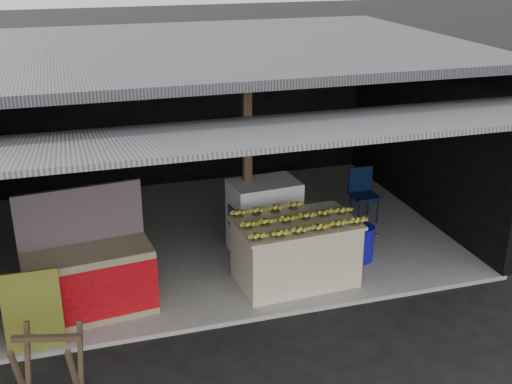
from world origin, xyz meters
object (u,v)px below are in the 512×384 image
object	(u,v)px
white_crate	(264,216)
neighbor_stall	(90,279)
water_barrel	(361,244)
sawhorse	(49,356)
banana_table	(295,251)
plastic_chair	(362,189)

from	to	relation	value
white_crate	neighbor_stall	size ratio (longest dim) A/B	0.68
neighbor_stall	water_barrel	world-z (taller)	neighbor_stall
sawhorse	water_barrel	xyz separation A→B (m)	(4.30, 1.64, -0.11)
banana_table	neighbor_stall	size ratio (longest dim) A/B	1.03
water_barrel	sawhorse	bearing A→B (deg)	-159.14
white_crate	sawhorse	xyz separation A→B (m)	(-3.06, -2.36, -0.18)
white_crate	water_barrel	bearing A→B (deg)	-35.38
neighbor_stall	sawhorse	size ratio (longest dim) A/B	2.18
white_crate	plastic_chair	xyz separation A→B (m)	(1.89, 0.64, -0.03)
sawhorse	water_barrel	size ratio (longest dim) A/B	1.46
sawhorse	neighbor_stall	bearing A→B (deg)	84.01
banana_table	water_barrel	bearing A→B (deg)	11.47
water_barrel	plastic_chair	size ratio (longest dim) A/B	0.57
banana_table	neighbor_stall	xyz separation A→B (m)	(-2.69, -0.03, 0.03)
water_barrel	plastic_chair	xyz separation A→B (m)	(0.65, 1.36, 0.26)
water_barrel	plastic_chair	bearing A→B (deg)	64.40
banana_table	neighbor_stall	distance (m)	2.69
neighbor_stall	water_barrel	bearing A→B (deg)	-1.71
sawhorse	plastic_chair	world-z (taller)	plastic_chair
sawhorse	water_barrel	world-z (taller)	sawhorse
sawhorse	water_barrel	distance (m)	4.60
white_crate	plastic_chair	distance (m)	2.00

